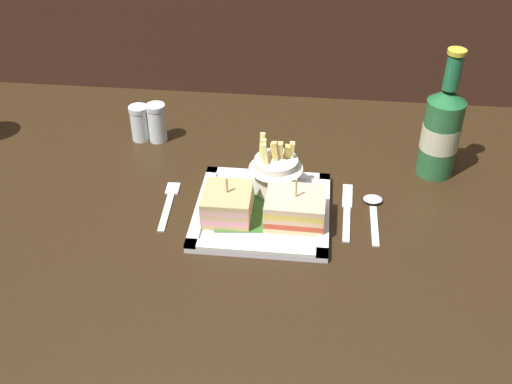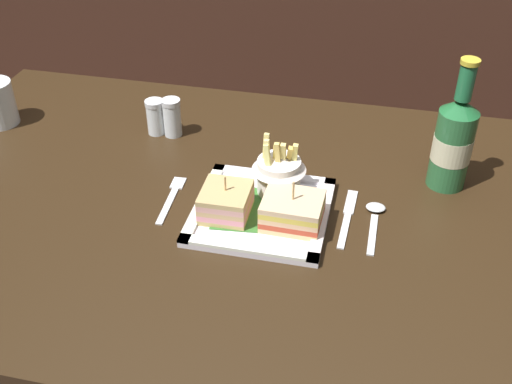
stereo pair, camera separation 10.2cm
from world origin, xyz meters
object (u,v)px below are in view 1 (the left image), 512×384
(sandwich_half_left, at_px, (227,204))
(salt_shaker, at_px, (140,125))
(beer_bottle, at_px, (442,130))
(fork, at_px, (169,203))
(pepper_shaker, at_px, (157,125))
(sandwich_half_right, at_px, (295,208))
(fries_cup, at_px, (276,168))
(spoon, at_px, (373,207))
(knife, at_px, (347,209))
(square_plate, at_px, (262,211))
(dining_table, at_px, (250,256))

(sandwich_half_left, distance_m, salt_shaker, 0.34)
(sandwich_half_left, relative_size, beer_bottle, 0.35)
(fork, bearing_deg, pepper_shaker, 107.94)
(sandwich_half_right, height_order, fries_cup, fries_cup)
(fries_cup, relative_size, spoon, 0.81)
(knife, bearing_deg, fork, -177.28)
(beer_bottle, xyz_separation_m, pepper_shaker, (-0.56, 0.06, -0.06))
(square_plate, distance_m, fries_cup, 0.08)
(sandwich_half_left, bearing_deg, fries_cup, 47.86)
(sandwich_half_left, relative_size, pepper_shaker, 1.08)
(spoon, xyz_separation_m, salt_shaker, (-0.48, 0.19, 0.03))
(dining_table, relative_size, salt_shaker, 18.36)
(fries_cup, bearing_deg, beer_bottle, 19.86)
(square_plate, xyz_separation_m, sandwich_half_left, (-0.06, -0.02, 0.03))
(pepper_shaker, bearing_deg, dining_table, -43.88)
(fries_cup, xyz_separation_m, fork, (-0.19, -0.05, -0.06))
(sandwich_half_right, xyz_separation_m, fork, (-0.23, 0.04, -0.03))
(fork, bearing_deg, sandwich_half_left, -17.92)
(dining_table, relative_size, square_plate, 5.93)
(beer_bottle, xyz_separation_m, fork, (-0.49, -0.16, -0.09))
(fries_cup, height_order, knife, fries_cup)
(sandwich_half_right, distance_m, pepper_shaker, 0.39)
(dining_table, distance_m, beer_bottle, 0.43)
(fork, xyz_separation_m, knife, (0.32, 0.02, 0.00))
(knife, bearing_deg, sandwich_half_left, -165.96)
(knife, bearing_deg, fries_cup, 166.14)
(dining_table, height_order, beer_bottle, beer_bottle)
(square_plate, height_order, beer_bottle, beer_bottle)
(sandwich_half_left, distance_m, fries_cup, 0.12)
(fries_cup, relative_size, salt_shaker, 1.50)
(dining_table, height_order, sandwich_half_left, sandwich_half_left)
(sandwich_half_right, xyz_separation_m, beer_bottle, (0.26, 0.19, 0.06))
(square_plate, bearing_deg, dining_table, 139.72)
(fries_cup, relative_size, beer_bottle, 0.45)
(fries_cup, height_order, beer_bottle, beer_bottle)
(spoon, height_order, salt_shaker, salt_shaker)
(beer_bottle, distance_m, pepper_shaker, 0.57)
(fork, bearing_deg, knife, 2.72)
(square_plate, relative_size, fork, 1.62)
(fries_cup, height_order, salt_shaker, fries_cup)
(dining_table, height_order, sandwich_half_right, sandwich_half_right)
(fries_cup, distance_m, knife, 0.15)
(square_plate, relative_size, fries_cup, 2.06)
(fork, height_order, spoon, spoon)
(beer_bottle, bearing_deg, pepper_shaker, 173.92)
(square_plate, bearing_deg, spoon, 10.75)
(knife, height_order, spoon, spoon)
(dining_table, bearing_deg, knife, 2.69)
(square_plate, height_order, spoon, square_plate)
(fork, height_order, knife, same)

